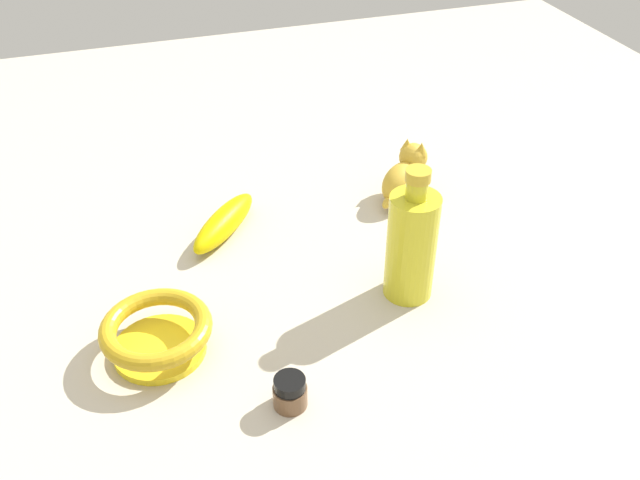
% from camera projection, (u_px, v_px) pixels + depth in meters
% --- Properties ---
extents(ground, '(2.00, 2.00, 0.00)m').
position_uv_depth(ground, '(320.00, 270.00, 1.03)').
color(ground, '#BCB29E').
extents(cat_figurine, '(0.11, 0.10, 0.09)m').
position_uv_depth(cat_figurine, '(404.00, 176.00, 1.16)').
color(cat_figurine, gold).
rests_on(cat_figurine, ground).
extents(banana, '(0.14, 0.15, 0.04)m').
position_uv_depth(banana, '(224.00, 223.00, 1.09)').
color(banana, '#D3BC04').
rests_on(banana, ground).
extents(bottle_tall, '(0.07, 0.07, 0.20)m').
position_uv_depth(bottle_tall, '(412.00, 244.00, 0.94)').
color(bottle_tall, gold).
rests_on(bottle_tall, ground).
extents(bowl, '(0.14, 0.14, 0.05)m').
position_uv_depth(bowl, '(157.00, 333.00, 0.87)').
color(bowl, yellow).
rests_on(bowl, ground).
extents(nail_polish_jar, '(0.04, 0.04, 0.04)m').
position_uv_depth(nail_polish_jar, '(290.00, 392.00, 0.81)').
color(nail_polish_jar, brown).
rests_on(nail_polish_jar, ground).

